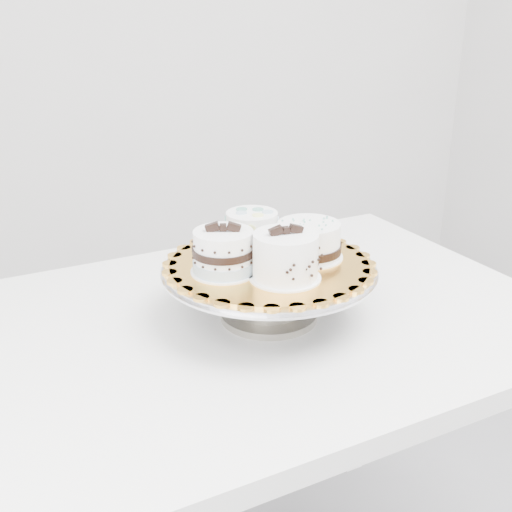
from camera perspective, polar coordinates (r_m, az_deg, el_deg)
name	(u,v)px	position (r m, az deg, el deg)	size (l,w,h in m)	color
table	(241,363)	(1.17, -1.35, -9.46)	(1.14, 0.77, 0.75)	white
cake_stand	(269,282)	(1.10, 1.17, -2.34)	(0.37, 0.37, 0.10)	gray
cake_board	(269,264)	(1.08, 1.18, -0.71)	(0.34, 0.34, 0.00)	orange
cake_swirl	(285,257)	(1.01, 2.63, -0.12)	(0.12, 0.12, 0.09)	white
cake_banded	(224,253)	(1.03, -2.90, 0.23)	(0.13, 0.13, 0.09)	white
cake_dots	(252,230)	(1.13, -0.37, 2.32)	(0.11, 0.11, 0.07)	white
cake_ribbon	(309,241)	(1.10, 4.74, 1.32)	(0.13, 0.13, 0.07)	white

